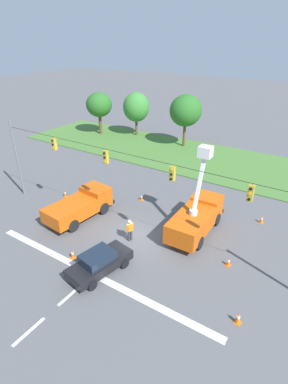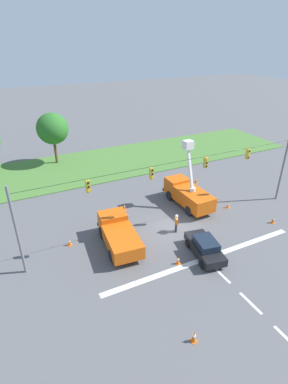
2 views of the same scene
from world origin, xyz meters
name	(u,v)px [view 2 (image 2 of 2)]	position (x,y,z in m)	size (l,w,h in m)	color
ground_plane	(174,228)	(0.00, 0.00, 0.00)	(200.00, 200.00, 0.00)	#565659
grass_verge	(107,163)	(0.00, 18.00, 0.05)	(56.00, 12.00, 0.10)	#477533
lane_markings	(217,270)	(0.00, -6.25, 0.00)	(17.60, 15.25, 0.01)	silver
signal_gantry	(177,184)	(0.05, 0.00, 4.58)	(26.20, 0.33, 7.20)	slate
tree_centre	(52,129)	(-6.27, 21.07, 4.91)	(4.16, 4.55, 6.99)	brown
utility_truck_bucket_lift	(188,193)	(3.53, 3.18, 1.39)	(2.50, 6.41, 6.83)	#D6560F
utility_truck_support_near	(119,234)	(-5.47, -0.03, 1.12)	(3.00, 6.10, 2.11)	#D6560F
sedan_black	(205,247)	(0.21, -4.33, 0.79)	(2.51, 4.55, 1.56)	black
road_worker	(176,222)	(-0.11, -0.50, 1.00)	(0.37, 0.61, 1.77)	#383842
traffic_cone_foreground_left	(69,242)	(-9.25, 1.75, 0.34)	(0.36, 0.36, 0.70)	orange
traffic_cone_foreground_right	(194,336)	(-5.01, -10.41, 0.39)	(0.36, 0.36, 0.79)	orange
traffic_cone_mid_left	(228,205)	(6.99, 0.78, 0.30)	(0.36, 0.36, 0.63)	orange
traffic_cone_mid_right	(125,207)	(-2.78, 5.13, 0.32)	(0.36, 0.36, 0.65)	orange
traffic_cone_near_bucket	(196,180)	(7.56, 7.27, 0.34)	(0.36, 0.36, 0.70)	orange
traffic_cone_lane_edge_a	(273,219)	(8.92, -3.35, 0.37)	(0.36, 0.36, 0.75)	orange
traffic_cone_lane_edge_b	(178,260)	(-2.25, -4.30, 0.34)	(0.36, 0.36, 0.70)	orange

